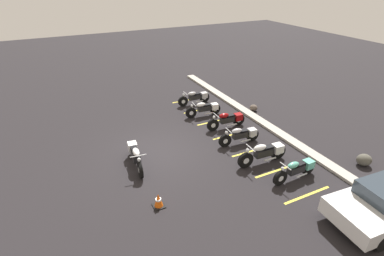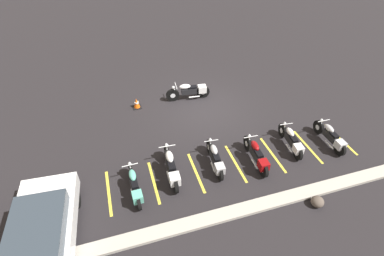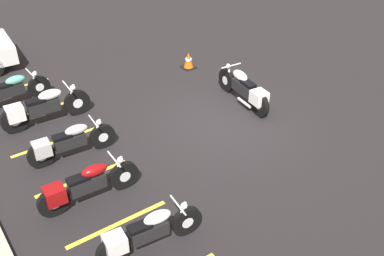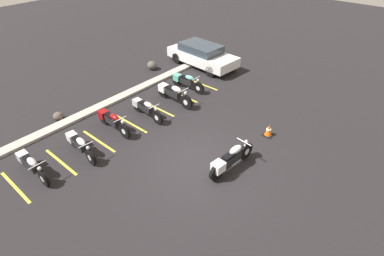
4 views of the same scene
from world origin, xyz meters
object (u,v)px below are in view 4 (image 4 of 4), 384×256
Objects in this scene: parked_bike_0 at (31,164)px; car_white at (202,55)px; parked_bike_2 at (112,120)px; traffic_cone at (269,130)px; motorcycle_white_featured at (230,159)px; landscape_rock_0 at (152,65)px; landscape_rock_1 at (58,116)px; parked_bike_5 at (186,81)px; parked_bike_3 at (145,108)px; parked_bike_1 at (79,144)px; parked_bike_4 at (173,93)px.

car_white is at bearing 97.77° from parked_bike_0.
parked_bike_2 is 4.09× the size of traffic_cone.
car_white is at bearing 60.05° from traffic_cone.
parked_bike_0 is at bearing 137.89° from motorcycle_white_featured.
landscape_rock_1 is (-6.40, -0.80, -0.06)m from landscape_rock_0.
motorcycle_white_featured is 9.21m from car_white.
motorcycle_white_featured reaches higher than parked_bike_5.
parked_bike_3 is (5.06, -0.21, 0.00)m from parked_bike_0.
landscape_rock_1 is at bearing -153.13° from parked_bike_2.
motorcycle_white_featured is 5.60m from parked_bike_1.
landscape_rock_1 is 9.10m from traffic_cone.
parked_bike_1 is 2.88m from landscape_rock_1.
parked_bike_2 is at bearing -92.73° from parked_bike_4.
landscape_rock_1 is (0.66, 2.80, -0.24)m from parked_bike_1.
car_white reaches higher than parked_bike_4.
car_white reaches higher than parked_bike_5.
parked_bike_0 is 0.89× the size of parked_bike_4.
motorcycle_white_featured reaches higher than parked_bike_3.
parked_bike_1 is 4.60× the size of landscape_rock_1.
landscape_rock_1 is (-1.11, 2.43, -0.26)m from parked_bike_2.
landscape_rock_0 is 1.36× the size of landscape_rock_1.
parked_bike_1 is 3.39× the size of landscape_rock_0.
car_white is (4.31, 1.68, 0.20)m from parked_bike_4.
parked_bike_3 reaches higher than parked_bike_0.
parked_bike_0 is 1.72m from parked_bike_1.
car_white is (9.41, 1.72, 0.25)m from parked_bike_1.
car_white is at bearing 50.66° from motorcycle_white_featured.
landscape_rock_0 is at bearing 123.70° from parked_bike_2.
landscape_rock_0 is at bearing 111.07° from parked_bike_0.
parked_bike_4 is at bearing -75.84° from parked_bike_5.
parked_bike_1 is at bearing 126.84° from motorcycle_white_featured.
traffic_cone is at bearing 9.09° from parked_bike_4.
landscape_rock_1 is at bearing -92.98° from car_white.
parked_bike_1 is at bearing -87.83° from parked_bike_5.
parked_bike_1 reaches higher than landscape_rock_1.
traffic_cone is at bearing 39.03° from parked_bike_2.
traffic_cone is (0.54, -4.88, -0.24)m from parked_bike_4.
landscape_rock_1 is (-2.24, 7.58, -0.29)m from motorcycle_white_featured.
parked_bike_5 reaches higher than parked_bike_3.
parked_bike_3 is at bearing 90.22° from motorcycle_white_featured.
car_white reaches higher than parked_bike_1.
traffic_cone is at bearing 55.51° from parked_bike_0.
car_white is at bearing -38.54° from landscape_rock_0.
parked_bike_2 reaches higher than traffic_cone.
parked_bike_4 is 5.23m from landscape_rock_1.
car_white is 8.83m from landscape_rock_1.
car_white reaches higher than landscape_rock_0.
landscape_rock_0 is at bearing 122.54° from parked_bike_1.
parked_bike_5 is 0.47× the size of car_white.
parked_bike_0 is 3.93× the size of traffic_cone.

